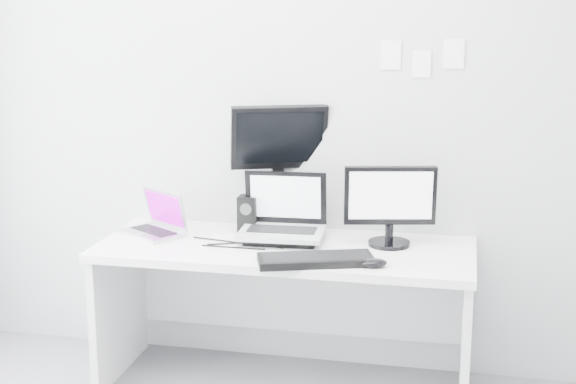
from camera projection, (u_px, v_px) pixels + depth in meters
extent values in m
plane|color=#B8BBBD|center=(300.00, 108.00, 4.22)|extent=(3.60, 0.00, 3.60)
cube|color=white|center=(285.00, 317.00, 4.10)|extent=(1.80, 0.70, 0.73)
cube|color=#B4B5B9|center=(151.00, 213.00, 4.18)|extent=(0.38, 0.36, 0.23)
cube|color=black|center=(248.00, 214.00, 4.23)|extent=(0.11, 0.11, 0.19)
cube|color=#ACAFB4|center=(281.00, 208.00, 4.05)|extent=(0.42, 0.34, 0.34)
cube|color=black|center=(278.00, 165.00, 4.26)|extent=(0.52, 0.34, 0.66)
cube|color=black|center=(390.00, 205.00, 3.98)|extent=(0.47, 0.29, 0.40)
cube|color=black|center=(316.00, 260.00, 3.75)|extent=(0.55, 0.34, 0.03)
ellipsoid|color=black|center=(374.00, 263.00, 3.69)|extent=(0.13, 0.11, 0.04)
cube|color=white|center=(391.00, 55.00, 4.06)|extent=(0.10, 0.00, 0.14)
cube|color=white|center=(421.00, 64.00, 4.04)|extent=(0.09, 0.00, 0.13)
cube|color=white|center=(454.00, 54.00, 3.99)|extent=(0.10, 0.00, 0.14)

